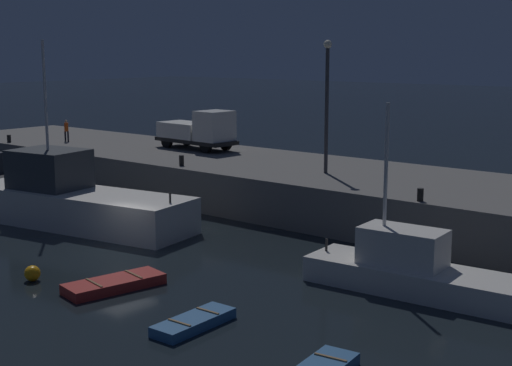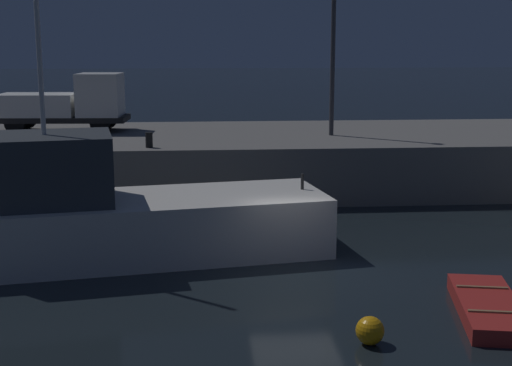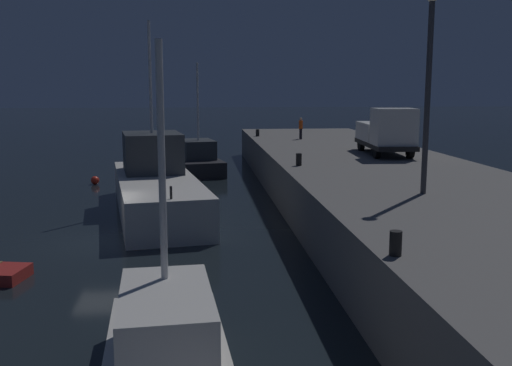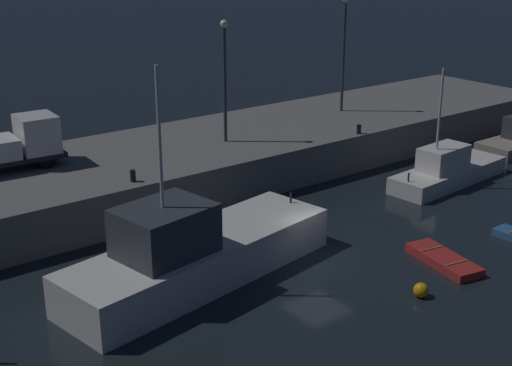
# 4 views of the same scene
# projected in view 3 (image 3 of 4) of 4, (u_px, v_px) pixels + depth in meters

# --- Properties ---
(ground_plane) EXTENTS (320.00, 320.00, 0.00)m
(ground_plane) POSITION_uv_depth(u_px,v_px,m) (106.00, 242.00, 22.89)
(ground_plane) COLOR black
(pier_quay) EXTENTS (59.61, 9.93, 2.33)m
(pier_quay) POSITION_uv_depth(u_px,v_px,m) (415.00, 207.00, 23.93)
(pier_quay) COLOR slate
(pier_quay) RESTS_ON ground
(fishing_boat_blue) EXTENTS (9.95, 4.57, 7.76)m
(fishing_boat_blue) POSITION_uv_depth(u_px,v_px,m) (194.00, 160.00, 42.38)
(fishing_boat_blue) COLOR #232328
(fishing_boat_blue) RESTS_ON ground
(fishing_boat_white) EXTENTS (13.08, 5.63, 9.34)m
(fishing_boat_white) POSITION_uv_depth(u_px,v_px,m) (156.00, 186.00, 28.30)
(fishing_boat_white) COLOR silver
(fishing_boat_white) RESTS_ON ground
(mooring_buoy_near) EXTENTS (0.53, 0.53, 0.53)m
(mooring_buoy_near) POSITION_uv_depth(u_px,v_px,m) (95.00, 180.00, 36.53)
(mooring_buoy_near) COLOR red
(mooring_buoy_near) RESTS_ON ground
(lamp_post_west) EXTENTS (0.44, 0.44, 7.01)m
(lamp_post_west) POSITION_uv_depth(u_px,v_px,m) (429.00, 75.00, 19.89)
(lamp_post_west) COLOR #38383D
(lamp_post_west) RESTS_ON pier_quay
(utility_truck) EXTENTS (6.09, 2.50, 2.64)m
(utility_truck) POSITION_uv_depth(u_px,v_px,m) (386.00, 132.00, 32.19)
(utility_truck) COLOR black
(utility_truck) RESTS_ON pier_quay
(dockworker) EXTENTS (0.41, 0.31, 1.57)m
(dockworker) POSITION_uv_depth(u_px,v_px,m) (301.00, 127.00, 42.10)
(dockworker) COLOR black
(dockworker) RESTS_ON pier_quay
(bollard_west) EXTENTS (0.28, 0.28, 0.60)m
(bollard_west) POSITION_uv_depth(u_px,v_px,m) (299.00, 159.00, 27.84)
(bollard_west) COLOR black
(bollard_west) RESTS_ON pier_quay
(bollard_central) EXTENTS (0.28, 0.28, 0.54)m
(bollard_central) POSITION_uv_depth(u_px,v_px,m) (258.00, 133.00, 44.71)
(bollard_central) COLOR black
(bollard_central) RESTS_ON pier_quay
(bollard_east) EXTENTS (0.28, 0.28, 0.57)m
(bollard_east) POSITION_uv_depth(u_px,v_px,m) (396.00, 243.00, 12.90)
(bollard_east) COLOR black
(bollard_east) RESTS_ON pier_quay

